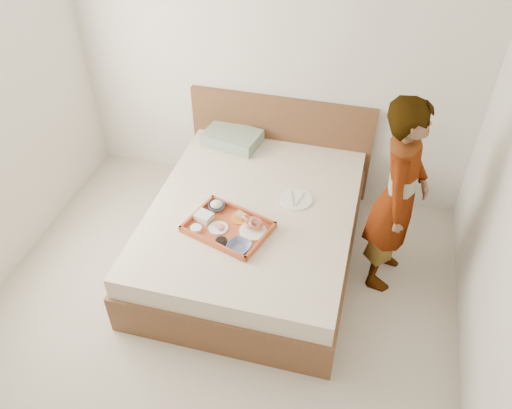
{
  "coord_description": "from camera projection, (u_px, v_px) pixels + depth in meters",
  "views": [
    {
      "loc": [
        0.89,
        -1.91,
        3.19
      ],
      "look_at": [
        0.15,
        0.9,
        0.65
      ],
      "focal_mm": 36.4,
      "sensor_mm": 36.0,
      "label": 1
    }
  ],
  "objects": [
    {
      "name": "tray",
      "position": [
        228.0,
        227.0,
        3.81
      ],
      "size": [
        0.69,
        0.58,
        0.05
      ],
      "primitive_type": "cube",
      "rotation": [
        0.0,
        0.0,
        -0.3
      ],
      "color": "#BB4924",
      "rests_on": "bed"
    },
    {
      "name": "person",
      "position": [
        398.0,
        197.0,
        3.69
      ],
      "size": [
        0.46,
        0.63,
        1.59
      ],
      "primitive_type": "imported",
      "rotation": [
        0.0,
        0.0,
        1.43
      ],
      "color": "silver",
      "rests_on": "ground"
    },
    {
      "name": "headboard",
      "position": [
        280.0,
        144.0,
        4.76
      ],
      "size": [
        1.65,
        0.06,
        0.95
      ],
      "primitive_type": "cube",
      "color": "brown",
      "rests_on": "ground"
    },
    {
      "name": "ground",
      "position": [
        203.0,
        351.0,
        3.66
      ],
      "size": [
        3.5,
        4.0,
        0.01
      ],
      "primitive_type": "cube",
      "color": "beige",
      "rests_on": "ground"
    },
    {
      "name": "bread_plate",
      "position": [
        240.0,
        218.0,
        3.89
      ],
      "size": [
        0.18,
        0.18,
        0.01
      ],
      "primitive_type": "cylinder",
      "rotation": [
        0.0,
        0.0,
        -0.3
      ],
      "color": "orange",
      "rests_on": "tray"
    },
    {
      "name": "sauce_dish",
      "position": [
        221.0,
        242.0,
        3.69
      ],
      "size": [
        0.11,
        0.11,
        0.03
      ],
      "primitive_type": "cylinder",
      "rotation": [
        0.0,
        0.0,
        -0.3
      ],
      "color": "black",
      "rests_on": "tray"
    },
    {
      "name": "meat_plate",
      "position": [
        218.0,
        228.0,
        3.81
      ],
      "size": [
        0.18,
        0.18,
        0.01
      ],
      "primitive_type": "cylinder",
      "rotation": [
        0.0,
        0.0,
        -0.3
      ],
      "color": "white",
      "rests_on": "tray"
    },
    {
      "name": "cheese_round",
      "position": [
        196.0,
        229.0,
        3.79
      ],
      "size": [
        0.11,
        0.11,
        0.03
      ],
      "primitive_type": "cylinder",
      "rotation": [
        0.0,
        0.0,
        -0.3
      ],
      "color": "white",
      "rests_on": "tray"
    },
    {
      "name": "wall_back",
      "position": [
        272.0,
        57.0,
        4.26
      ],
      "size": [
        3.5,
        0.01,
        2.6
      ],
      "primitive_type": "cube",
      "color": "silver",
      "rests_on": "ground"
    },
    {
      "name": "salad_bowl",
      "position": [
        217.0,
        207.0,
        3.97
      ],
      "size": [
        0.16,
        0.16,
        0.04
      ],
      "primitive_type": "imported",
      "rotation": [
        0.0,
        0.0,
        -0.3
      ],
      "color": "navy",
      "rests_on": "tray"
    },
    {
      "name": "pillow",
      "position": [
        232.0,
        138.0,
        4.64
      ],
      "size": [
        0.53,
        0.41,
        0.12
      ],
      "primitive_type": "cube",
      "rotation": [
        0.0,
        0.0,
        -0.19
      ],
      "color": "gray",
      "rests_on": "bed"
    },
    {
      "name": "dinner_plate",
      "position": [
        296.0,
        199.0,
        4.08
      ],
      "size": [
        0.27,
        0.27,
        0.01
      ],
      "primitive_type": "cylinder",
      "rotation": [
        0.0,
        0.0,
        -0.04
      ],
      "color": "white",
      "rests_on": "bed"
    },
    {
      "name": "navy_bowl_big",
      "position": [
        239.0,
        247.0,
        3.64
      ],
      "size": [
        0.21,
        0.21,
        0.04
      ],
      "primitive_type": "imported",
      "rotation": [
        0.0,
        0.0,
        -0.3
      ],
      "color": "navy",
      "rests_on": "tray"
    },
    {
      "name": "prawn_plate",
      "position": [
        253.0,
        231.0,
        3.78
      ],
      "size": [
        0.25,
        0.25,
        0.01
      ],
      "primitive_type": "cylinder",
      "rotation": [
        0.0,
        0.0,
        -0.3
      ],
      "color": "white",
      "rests_on": "tray"
    },
    {
      "name": "plastic_tub",
      "position": [
        204.0,
        217.0,
        3.87
      ],
      "size": [
        0.15,
        0.13,
        0.05
      ],
      "primitive_type": "cube",
      "rotation": [
        0.0,
        0.0,
        -0.3
      ],
      "color": "silver",
      "rests_on": "tray"
    },
    {
      "name": "bed",
      "position": [
        253.0,
        231.0,
        4.19
      ],
      "size": [
        1.65,
        2.0,
        0.53
      ],
      "primitive_type": "cube",
      "color": "brown",
      "rests_on": "ground"
    }
  ]
}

